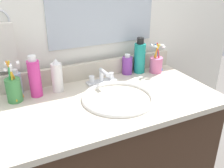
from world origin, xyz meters
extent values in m
cube|color=#382316|center=(0.00, 0.00, 0.39)|extent=(0.97, 0.51, 0.78)
cube|color=beige|center=(0.00, 0.00, 0.79)|extent=(1.01, 0.55, 0.03)
cube|color=beige|center=(0.00, 0.26, 0.85)|extent=(1.01, 0.02, 0.09)
cube|color=white|center=(0.00, 0.32, 0.65)|extent=(2.11, 0.04, 1.30)
cube|color=silver|center=(-0.41, 0.28, 1.02)|extent=(0.11, 0.04, 0.22)
torus|color=white|center=(0.03, -0.02, 0.81)|extent=(0.34, 0.34, 0.02)
ellipsoid|color=white|center=(0.03, -0.02, 0.76)|extent=(0.30, 0.30, 0.11)
cylinder|color=#B2B5BA|center=(0.03, -0.02, 0.73)|extent=(0.04, 0.04, 0.01)
cube|color=silver|center=(0.03, 0.18, 0.81)|extent=(0.16, 0.05, 0.01)
cylinder|color=silver|center=(0.03, 0.18, 0.85)|extent=(0.02, 0.02, 0.06)
cylinder|color=silver|center=(0.03, 0.14, 0.88)|extent=(0.02, 0.09, 0.02)
cylinder|color=silver|center=(-0.02, 0.18, 0.83)|extent=(0.03, 0.03, 0.04)
cylinder|color=silver|center=(0.09, 0.18, 0.83)|extent=(0.03, 0.03, 0.04)
cylinder|color=#D8338C|center=(-0.30, 0.17, 0.89)|extent=(0.06, 0.06, 0.17)
cylinder|color=white|center=(-0.30, 0.17, 0.99)|extent=(0.04, 0.04, 0.03)
cylinder|color=white|center=(-0.20, 0.18, 0.87)|extent=(0.05, 0.05, 0.14)
cone|color=white|center=(-0.20, 0.18, 0.96)|extent=(0.04, 0.04, 0.03)
cylinder|color=teal|center=(0.29, 0.22, 0.89)|extent=(0.06, 0.06, 0.17)
cylinder|color=black|center=(0.29, 0.22, 0.99)|extent=(0.04, 0.04, 0.03)
cylinder|color=#7A3899|center=(0.22, 0.23, 0.85)|extent=(0.06, 0.06, 0.10)
cylinder|color=white|center=(0.22, 0.23, 0.91)|extent=(0.03, 0.03, 0.02)
cylinder|color=silver|center=(-0.38, 0.24, 0.86)|extent=(0.05, 0.05, 0.10)
cylinder|color=white|center=(-0.38, 0.24, 0.92)|extent=(0.03, 0.03, 0.02)
cylinder|color=#D16693|center=(0.38, 0.18, 0.85)|extent=(0.07, 0.07, 0.09)
cylinder|color=yellow|center=(0.37, 0.19, 0.90)|extent=(0.03, 0.05, 0.16)
cube|color=white|center=(0.36, 0.21, 0.96)|extent=(0.01, 0.02, 0.01)
cylinder|color=blue|center=(0.39, 0.17, 0.89)|extent=(0.04, 0.04, 0.16)
cube|color=white|center=(0.40, 0.15, 0.96)|extent=(0.01, 0.02, 0.01)
cylinder|color=orange|center=(0.37, 0.17, 0.89)|extent=(0.03, 0.02, 0.16)
cube|color=white|center=(0.36, 0.17, 0.96)|extent=(0.01, 0.02, 0.01)
cylinder|color=#D8333F|center=(0.38, 0.17, 0.90)|extent=(0.03, 0.03, 0.16)
cube|color=white|center=(0.39, 0.16, 0.97)|extent=(0.01, 0.02, 0.01)
cylinder|color=#3F8C47|center=(-0.40, 0.16, 0.86)|extent=(0.07, 0.07, 0.11)
cylinder|color=white|center=(-0.40, 0.17, 0.90)|extent=(0.03, 0.05, 0.17)
cube|color=white|center=(-0.41, 0.20, 0.97)|extent=(0.01, 0.02, 0.01)
cylinder|color=yellow|center=(-0.40, 0.15, 0.91)|extent=(0.01, 0.05, 0.18)
cube|color=white|center=(-0.40, 0.13, 0.98)|extent=(0.01, 0.02, 0.01)
cylinder|color=green|center=(-0.41, 0.16, 0.89)|extent=(0.03, 0.01, 0.16)
cube|color=white|center=(-0.42, 0.16, 0.96)|extent=(0.01, 0.02, 0.01)
cylinder|color=orange|center=(-0.39, 0.16, 0.91)|extent=(0.05, 0.01, 0.18)
cube|color=white|center=(-0.37, 0.16, 0.98)|extent=(0.01, 0.02, 0.01)
camera|label=1|loc=(-0.44, -0.94, 1.36)|focal=40.52mm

